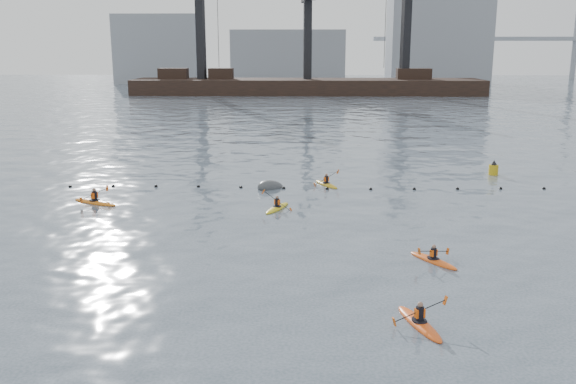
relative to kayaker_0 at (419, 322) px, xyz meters
The scene contains 11 objects.
ground 3.72m from the kayaker_0, 160.02° to the right, with size 400.00×400.00×0.00m, color #384851.
float_line 21.64m from the kayaker_0, 100.65° to the left, with size 33.24×0.73×0.24m.
barge_pier 108.80m from the kayaker_0, 91.96° to the left, with size 72.00×19.30×29.50m.
skyline 149.29m from the kayaker_0, 90.49° to the left, with size 141.00×28.00×22.00m.
kayaker_0 is the anchor object (origin of this frame).
kayaker_2 24.08m from the kayaker_0, 135.73° to the left, with size 3.38×2.19×1.10m.
kayaker_3 16.72m from the kayaker_0, 109.99° to the left, with size 1.94×2.91×1.24m.
kayaker_4 6.83m from the kayaker_0, 74.42° to the left, with size 2.09×2.70×0.93m.
kayaker_5 22.49m from the kayaker_0, 96.40° to the left, with size 1.88×2.88×1.15m.
mooring_buoy 22.29m from the kayaker_0, 106.73° to the left, with size 2.18×1.29×1.09m, color #373A3C.
nav_buoy 28.29m from the kayaker_0, 68.32° to the left, with size 0.72×0.72×1.31m.
Camera 1 is at (-0.62, -18.68, 9.55)m, focal length 38.00 mm.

